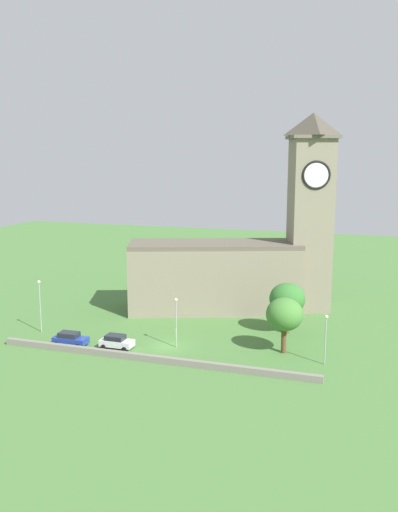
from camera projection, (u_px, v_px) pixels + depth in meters
name	position (u px, v px, depth m)	size (l,w,h in m)	color
ground_plane	(203.00, 315.00, 86.12)	(200.00, 200.00, 0.00)	#477538
church	(243.00, 257.00, 88.17)	(33.39, 18.97, 31.22)	gray
quay_barrier	(151.00, 359.00, 66.67)	(41.18, 0.70, 0.84)	gray
car_blue	(70.00, 339.00, 72.46)	(4.64, 2.31, 1.76)	#233D9E
car_white	(117.00, 342.00, 71.36)	(4.34, 2.28, 1.76)	silver
streetlamp_west_end	(40.00, 298.00, 77.22)	(0.44, 0.44, 7.51)	#9EA0A5
streetlamp_west_mid	(176.00, 314.00, 71.06)	(0.44, 0.44, 6.63)	#9EA0A5
streetlamp_central	(326.00, 331.00, 65.17)	(0.44, 0.44, 6.17)	#9EA0A5
tree_riverside_east	(284.00, 315.00, 68.94)	(4.68, 4.68, 7.18)	brown
tree_riverside_west	(287.00, 299.00, 76.67)	(5.00, 5.00, 7.25)	brown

